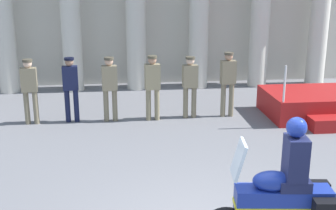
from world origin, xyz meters
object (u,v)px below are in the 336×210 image
officer_in_row_1 (71,84)px  motorcycle_with_rider (288,198)px  officer_in_row_5 (228,79)px  officer_in_row_3 (153,83)px  officer_in_row_4 (190,82)px  reviewing_stand (322,105)px  officer_in_row_2 (110,84)px  officer_in_row_0 (29,86)px

officer_in_row_1 → motorcycle_with_rider: motorcycle_with_rider is taller
officer_in_row_1 → officer_in_row_5: officer_in_row_5 is taller
officer_in_row_1 → motorcycle_with_rider: 6.88m
officer_in_row_3 → officer_in_row_4: 0.98m
officer_in_row_4 → reviewing_stand: bearing=171.8°
officer_in_row_2 → motorcycle_with_rider: 6.40m
officer_in_row_1 → officer_in_row_4: (3.03, 0.00, -0.02)m
officer_in_row_3 → motorcycle_with_rider: motorcycle_with_rider is taller
officer_in_row_3 → motorcycle_with_rider: (1.32, -5.90, -0.19)m
officer_in_row_3 → officer_in_row_5: bearing=178.7°
officer_in_row_3 → motorcycle_with_rider: bearing=98.2°
reviewing_stand → officer_in_row_5: 2.63m
officer_in_row_0 → officer_in_row_4: (4.02, 0.07, -0.02)m
reviewing_stand → officer_in_row_4: 3.60m
officer_in_row_3 → motorcycle_with_rider: 6.05m
officer_in_row_5 → reviewing_stand: bearing=170.0°
officer_in_row_1 → officer_in_row_3: 2.05m
officer_in_row_2 → officer_in_row_3: 1.08m
officer_in_row_4 → officer_in_row_5: bearing=176.5°
reviewing_stand → motorcycle_with_rider: 6.60m
officer_in_row_0 → officer_in_row_1: officer_in_row_1 is taller
reviewing_stand → officer_in_row_3: 4.56m
officer_in_row_1 → officer_in_row_3: size_ratio=0.99×
officer_in_row_0 → motorcycle_with_rider: bearing=122.0°
officer_in_row_0 → reviewing_stand: bearing=174.3°
officer_in_row_0 → officer_in_row_4: bearing=176.6°
officer_in_row_0 → officer_in_row_1: (0.99, 0.07, 0.01)m
officer_in_row_4 → motorcycle_with_rider: motorcycle_with_rider is taller
reviewing_stand → officer_in_row_1: officer_in_row_1 is taller
officer_in_row_3 → motorcycle_with_rider: size_ratio=0.80×
reviewing_stand → motorcycle_with_rider: bearing=-118.9°
officer_in_row_3 → officer_in_row_5: (1.98, 0.11, 0.02)m
reviewing_stand → officer_in_row_3: (-4.51, 0.14, 0.68)m
officer_in_row_2 → motorcycle_with_rider: size_ratio=0.79×
reviewing_stand → officer_in_row_4: officer_in_row_4 is taller
officer_in_row_2 → motorcycle_with_rider: motorcycle_with_rider is taller
motorcycle_with_rider → officer_in_row_3: bearing=-70.9°
officer_in_row_5 → officer_in_row_2: bearing=-3.0°
officer_in_row_4 → motorcycle_with_rider: 6.01m
officer_in_row_1 → officer_in_row_3: (2.05, -0.09, 0.01)m
officer_in_row_0 → officer_in_row_4: size_ratio=1.02×
reviewing_stand → officer_in_row_3: officer_in_row_3 is taller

